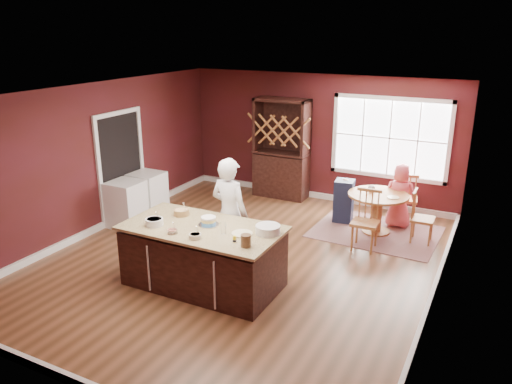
% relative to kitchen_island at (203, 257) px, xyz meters
% --- Properties ---
extents(room_shell, '(7.00, 7.00, 7.00)m').
position_rel_kitchen_island_xyz_m(room_shell, '(0.10, 0.99, 0.91)').
color(room_shell, brown).
rests_on(room_shell, ground).
extents(window, '(2.36, 0.10, 1.66)m').
position_rel_kitchen_island_xyz_m(window, '(1.60, 4.46, 1.06)').
color(window, white).
rests_on(window, room_shell).
extents(doorway, '(0.08, 1.26, 2.13)m').
position_rel_kitchen_island_xyz_m(doorway, '(-2.87, 1.59, 0.59)').
color(doorway, white).
rests_on(doorway, room_shell).
extents(kitchen_island, '(2.28, 1.19, 0.92)m').
position_rel_kitchen_island_xyz_m(kitchen_island, '(0.00, 0.00, 0.00)').
color(kitchen_island, black).
rests_on(kitchen_island, ground).
extents(dining_table, '(1.09, 1.09, 0.75)m').
position_rel_kitchen_island_xyz_m(dining_table, '(1.76, 3.11, 0.10)').
color(dining_table, brown).
rests_on(dining_table, ground).
extents(baker, '(0.69, 0.50, 1.77)m').
position_rel_kitchen_island_xyz_m(baker, '(0.04, 0.72, 0.45)').
color(baker, white).
rests_on(baker, ground).
extents(layer_cake, '(0.30, 0.30, 0.12)m').
position_rel_kitchen_island_xyz_m(layer_cake, '(0.04, 0.10, 0.54)').
color(layer_cake, white).
rests_on(layer_cake, kitchen_island).
extents(bowl_blue, '(0.26, 0.26, 0.10)m').
position_rel_kitchen_island_xyz_m(bowl_blue, '(-0.64, -0.26, 0.53)').
color(bowl_blue, silver).
rests_on(bowl_blue, kitchen_island).
extents(bowl_yellow, '(0.24, 0.24, 0.09)m').
position_rel_kitchen_island_xyz_m(bowl_yellow, '(-0.53, 0.25, 0.53)').
color(bowl_yellow, olive).
rests_on(bowl_yellow, kitchen_island).
extents(bowl_pink, '(0.15, 0.15, 0.06)m').
position_rel_kitchen_island_xyz_m(bowl_pink, '(-0.24, -0.38, 0.51)').
color(bowl_pink, white).
rests_on(bowl_pink, kitchen_island).
extents(bowl_olive, '(0.17, 0.17, 0.06)m').
position_rel_kitchen_island_xyz_m(bowl_olive, '(0.14, -0.38, 0.51)').
color(bowl_olive, beige).
rests_on(bowl_olive, kitchen_island).
extents(drinking_glass, '(0.08, 0.08, 0.17)m').
position_rel_kitchen_island_xyz_m(drinking_glass, '(0.39, -0.07, 0.56)').
color(drinking_glass, white).
rests_on(drinking_glass, kitchen_island).
extents(dinner_plate, '(0.29, 0.29, 0.02)m').
position_rel_kitchen_island_xyz_m(dinner_plate, '(0.63, 0.02, 0.49)').
color(dinner_plate, beige).
rests_on(dinner_plate, kitchen_island).
extents(white_tub, '(0.34, 0.34, 0.12)m').
position_rel_kitchen_island_xyz_m(white_tub, '(0.94, 0.21, 0.54)').
color(white_tub, white).
rests_on(white_tub, kitchen_island).
extents(stoneware_crock, '(0.14, 0.14, 0.16)m').
position_rel_kitchen_island_xyz_m(stoneware_crock, '(0.87, -0.30, 0.56)').
color(stoneware_crock, brown).
rests_on(stoneware_crock, kitchen_island).
extents(toy_figurine, '(0.05, 0.05, 0.09)m').
position_rel_kitchen_island_xyz_m(toy_figurine, '(0.67, -0.24, 0.53)').
color(toy_figurine, yellow).
rests_on(toy_figurine, kitchen_island).
extents(rug, '(2.27, 1.79, 0.01)m').
position_rel_kitchen_island_xyz_m(rug, '(1.76, 3.11, -0.43)').
color(rug, brown).
rests_on(rug, ground).
extents(chair_east, '(0.39, 0.41, 0.95)m').
position_rel_kitchen_island_xyz_m(chair_east, '(2.58, 3.03, 0.04)').
color(chair_east, olive).
rests_on(chair_east, ground).
extents(chair_south, '(0.45, 0.43, 1.04)m').
position_rel_kitchen_island_xyz_m(chair_south, '(1.76, 2.30, 0.08)').
color(chair_south, olive).
rests_on(chair_south, ground).
extents(chair_north, '(0.49, 0.48, 1.02)m').
position_rel_kitchen_island_xyz_m(chair_north, '(2.12, 3.90, 0.07)').
color(chair_north, '#915A37').
rests_on(chair_north, ground).
extents(seated_woman, '(0.63, 0.44, 1.23)m').
position_rel_kitchen_island_xyz_m(seated_woman, '(2.05, 3.59, 0.18)').
color(seated_woman, '#DF5966').
rests_on(seated_woman, ground).
extents(high_chair, '(0.40, 0.40, 0.87)m').
position_rel_kitchen_island_xyz_m(high_chair, '(1.05, 3.37, -0.00)').
color(high_chair, black).
rests_on(high_chair, ground).
extents(toddler, '(0.18, 0.14, 0.26)m').
position_rel_kitchen_island_xyz_m(toddler, '(1.01, 3.46, 0.37)').
color(toddler, '#8CA5BF').
rests_on(toddler, high_chair).
extents(table_plate, '(0.21, 0.21, 0.02)m').
position_rel_kitchen_island_xyz_m(table_plate, '(2.05, 3.01, 0.32)').
color(table_plate, beige).
rests_on(table_plate, dining_table).
extents(table_cup, '(0.14, 0.14, 0.10)m').
position_rel_kitchen_island_xyz_m(table_cup, '(1.61, 3.20, 0.36)').
color(table_cup, silver).
rests_on(table_cup, dining_table).
extents(hutch, '(1.19, 0.50, 2.18)m').
position_rel_kitchen_island_xyz_m(hutch, '(-0.66, 4.21, 0.65)').
color(hutch, black).
rests_on(hutch, ground).
extents(washer, '(0.60, 0.58, 0.88)m').
position_rel_kitchen_island_xyz_m(washer, '(-2.54, 1.27, -0.00)').
color(washer, white).
rests_on(washer, ground).
extents(dryer, '(0.61, 0.59, 0.88)m').
position_rel_kitchen_island_xyz_m(dryer, '(-2.54, 1.91, 0.00)').
color(dryer, silver).
rests_on(dryer, ground).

